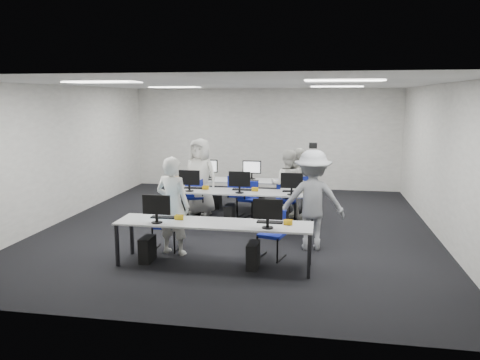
% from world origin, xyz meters
% --- Properties ---
extents(room, '(9.00, 9.02, 3.00)m').
position_xyz_m(room, '(0.00, 0.00, 1.50)').
color(room, black).
rests_on(room, ground).
extents(ceiling_panels, '(5.20, 4.60, 0.02)m').
position_xyz_m(ceiling_panels, '(0.00, 0.00, 2.98)').
color(ceiling_panels, white).
rests_on(ceiling_panels, room).
extents(desk_front, '(3.20, 0.70, 0.73)m').
position_xyz_m(desk_front, '(0.00, -2.40, 0.68)').
color(desk_front, '#ABADAF').
rests_on(desk_front, ground).
extents(desk_mid, '(3.20, 0.70, 0.73)m').
position_xyz_m(desk_mid, '(0.00, 0.20, 0.68)').
color(desk_mid, '#ABADAF').
rests_on(desk_mid, ground).
extents(desk_back, '(3.20, 0.70, 0.73)m').
position_xyz_m(desk_back, '(0.00, 1.60, 0.68)').
color(desk_back, '#ABADAF').
rests_on(desk_back, ground).
extents(equipment_front, '(2.51, 0.41, 1.19)m').
position_xyz_m(equipment_front, '(-0.19, -2.42, 0.36)').
color(equipment_front, '#0E6FB8').
rests_on(equipment_front, desk_front).
extents(equipment_mid, '(2.91, 0.41, 1.19)m').
position_xyz_m(equipment_mid, '(-0.19, 0.18, 0.36)').
color(equipment_mid, white).
rests_on(equipment_mid, desk_mid).
extents(equipment_back, '(2.91, 0.41, 1.19)m').
position_xyz_m(equipment_back, '(0.19, 1.62, 0.36)').
color(equipment_back, white).
rests_on(equipment_back, desk_back).
extents(chair_0, '(0.46, 0.50, 0.89)m').
position_xyz_m(chair_0, '(-1.03, -1.72, 0.28)').
color(chair_0, navy).
rests_on(chair_0, ground).
extents(chair_1, '(0.50, 0.52, 0.82)m').
position_xyz_m(chair_1, '(0.89, -1.87, 0.26)').
color(chair_1, navy).
rests_on(chair_1, ground).
extents(chair_2, '(0.51, 0.53, 0.82)m').
position_xyz_m(chair_2, '(-1.22, 0.87, 0.26)').
color(chair_2, navy).
rests_on(chair_2, ground).
extents(chair_3, '(0.48, 0.50, 0.81)m').
position_xyz_m(chair_3, '(0.05, 0.86, 0.26)').
color(chair_3, navy).
rests_on(chair_3, ground).
extents(chair_4, '(0.48, 0.52, 0.90)m').
position_xyz_m(chair_4, '(0.94, 0.65, 0.29)').
color(chair_4, navy).
rests_on(chair_4, ground).
extents(chair_5, '(0.47, 0.51, 0.91)m').
position_xyz_m(chair_5, '(-1.21, 0.94, 0.29)').
color(chair_5, navy).
rests_on(chair_5, ground).
extents(chair_6, '(0.59, 0.62, 0.95)m').
position_xyz_m(chair_6, '(-0.15, 0.95, 0.30)').
color(chair_6, navy).
rests_on(chair_6, ground).
extents(chair_7, '(0.63, 0.66, 0.97)m').
position_xyz_m(chair_7, '(1.28, 1.13, 0.31)').
color(chair_7, navy).
rests_on(chair_7, ground).
extents(handbag, '(0.37, 0.26, 0.29)m').
position_xyz_m(handbag, '(-1.45, 0.25, 0.87)').
color(handbag, '#A07C52').
rests_on(handbag, desk_mid).
extents(student_0, '(0.71, 0.54, 1.73)m').
position_xyz_m(student_0, '(-0.84, -1.94, 0.87)').
color(student_0, white).
rests_on(student_0, ground).
extents(student_1, '(0.77, 0.60, 1.58)m').
position_xyz_m(student_1, '(0.95, 0.86, 0.79)').
color(student_1, white).
rests_on(student_1, ground).
extents(student_2, '(0.99, 0.78, 1.79)m').
position_xyz_m(student_2, '(-1.09, 0.92, 0.90)').
color(student_2, white).
rests_on(student_2, ground).
extents(student_3, '(1.02, 0.70, 1.61)m').
position_xyz_m(student_3, '(1.20, 1.02, 0.80)').
color(student_3, white).
rests_on(student_3, ground).
extents(photographer, '(1.22, 0.77, 1.81)m').
position_xyz_m(photographer, '(1.55, -1.23, 0.91)').
color(photographer, gray).
rests_on(photographer, ground).
extents(dslr_camera, '(0.15, 0.19, 0.10)m').
position_xyz_m(dslr_camera, '(1.54, -1.05, 1.87)').
color(dslr_camera, black).
rests_on(dslr_camera, photographer).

